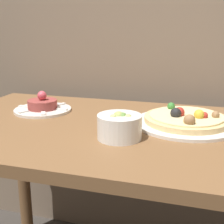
% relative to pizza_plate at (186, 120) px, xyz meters
% --- Properties ---
extents(dining_table, '(1.39, 0.72, 0.75)m').
position_rel_pizza_plate_xyz_m(dining_table, '(-0.15, -0.08, -0.12)').
color(dining_table, brown).
rests_on(dining_table, ground_plane).
extents(pizza_plate, '(0.34, 0.34, 0.06)m').
position_rel_pizza_plate_xyz_m(pizza_plate, '(0.00, 0.00, 0.00)').
color(pizza_plate, silver).
rests_on(pizza_plate, dining_table).
extents(tartare_plate, '(0.22, 0.22, 0.08)m').
position_rel_pizza_plate_xyz_m(tartare_plate, '(-0.54, 0.02, 0.00)').
color(tartare_plate, silver).
rests_on(tartare_plate, dining_table).
extents(small_bowl, '(0.13, 0.13, 0.08)m').
position_rel_pizza_plate_xyz_m(small_bowl, '(-0.18, -0.19, 0.02)').
color(small_bowl, white).
rests_on(small_bowl, dining_table).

